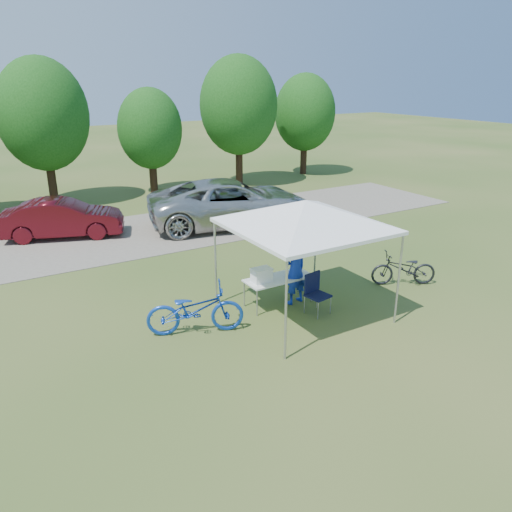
{
  "coord_description": "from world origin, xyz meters",
  "views": [
    {
      "loc": [
        -6.41,
        -8.58,
        5.29
      ],
      "look_at": [
        -0.07,
        2.0,
        0.82
      ],
      "focal_mm": 35.0,
      "sensor_mm": 36.0,
      "label": 1
    }
  ],
  "objects_px": {
    "cyclist": "(295,269)",
    "cooler": "(262,275)",
    "bike_blue": "(195,310)",
    "sedan": "(63,218)",
    "folding_chair": "(315,290)",
    "minivan": "(232,203)",
    "bike_dark": "(404,269)",
    "folding_table": "(279,279)"
  },
  "relations": [
    {
      "from": "folding_table",
      "to": "bike_dark",
      "type": "height_order",
      "value": "bike_dark"
    },
    {
      "from": "bike_dark",
      "to": "cyclist",
      "type": "bearing_deg",
      "value": -71.99
    },
    {
      "from": "bike_dark",
      "to": "cooler",
      "type": "bearing_deg",
      "value": -71.81
    },
    {
      "from": "cyclist",
      "to": "sedan",
      "type": "bearing_deg",
      "value": -74.96
    },
    {
      "from": "folding_chair",
      "to": "minivan",
      "type": "bearing_deg",
      "value": 66.72
    },
    {
      "from": "folding_table",
      "to": "bike_blue",
      "type": "xyz_separation_m",
      "value": [
        -2.35,
        -0.3,
        -0.1
      ]
    },
    {
      "from": "cooler",
      "to": "sedan",
      "type": "distance_m",
      "value": 8.79
    },
    {
      "from": "sedan",
      "to": "cyclist",
      "type": "bearing_deg",
      "value": -136.95
    },
    {
      "from": "cyclist",
      "to": "bike_dark",
      "type": "height_order",
      "value": "cyclist"
    },
    {
      "from": "minivan",
      "to": "bike_dark",
      "type": "bearing_deg",
      "value": -155.18
    },
    {
      "from": "folding_table",
      "to": "cooler",
      "type": "relative_size",
      "value": 3.58
    },
    {
      "from": "cyclist",
      "to": "bike_dark",
      "type": "bearing_deg",
      "value": 160.46
    },
    {
      "from": "cooler",
      "to": "minivan",
      "type": "relative_size",
      "value": 0.08
    },
    {
      "from": "folding_chair",
      "to": "cyclist",
      "type": "xyz_separation_m",
      "value": [
        -0.12,
        0.66,
        0.31
      ]
    },
    {
      "from": "cyclist",
      "to": "sedan",
      "type": "distance_m",
      "value": 9.25
    },
    {
      "from": "cyclist",
      "to": "cooler",
      "type": "bearing_deg",
      "value": -18.71
    },
    {
      "from": "bike_blue",
      "to": "cyclist",
      "type": "bearing_deg",
      "value": -65.86
    },
    {
      "from": "cyclist",
      "to": "folding_chair",
      "type": "bearing_deg",
      "value": 90.83
    },
    {
      "from": "folding_chair",
      "to": "bike_blue",
      "type": "xyz_separation_m",
      "value": [
        -2.84,
        0.51,
        -0.02
      ]
    },
    {
      "from": "cyclist",
      "to": "bike_blue",
      "type": "xyz_separation_m",
      "value": [
        -2.73,
        -0.15,
        -0.33
      ]
    },
    {
      "from": "bike_blue",
      "to": "bike_dark",
      "type": "bearing_deg",
      "value": -73.13
    },
    {
      "from": "cooler",
      "to": "cyclist",
      "type": "xyz_separation_m",
      "value": [
        0.87,
        -0.15,
        0.01
      ]
    },
    {
      "from": "minivan",
      "to": "folding_table",
      "type": "bearing_deg",
      "value": 176.15
    },
    {
      "from": "minivan",
      "to": "bike_blue",
      "type": "bearing_deg",
      "value": 161.31
    },
    {
      "from": "folding_chair",
      "to": "cyclist",
      "type": "height_order",
      "value": "cyclist"
    },
    {
      "from": "sedan",
      "to": "folding_table",
      "type": "bearing_deg",
      "value": -138.78
    },
    {
      "from": "bike_blue",
      "to": "folding_table",
      "type": "bearing_deg",
      "value": -61.81
    },
    {
      "from": "folding_chair",
      "to": "minivan",
      "type": "height_order",
      "value": "minivan"
    },
    {
      "from": "sedan",
      "to": "cooler",
      "type": "bearing_deg",
      "value": -141.73
    },
    {
      "from": "folding_chair",
      "to": "bike_dark",
      "type": "distance_m",
      "value": 3.02
    },
    {
      "from": "folding_chair",
      "to": "folding_table",
      "type": "bearing_deg",
      "value": 111.89
    },
    {
      "from": "cooler",
      "to": "folding_table",
      "type": "bearing_deg",
      "value": 0.0
    },
    {
      "from": "cyclist",
      "to": "minivan",
      "type": "xyz_separation_m",
      "value": [
        1.89,
        6.73,
        -0.0
      ]
    },
    {
      "from": "cooler",
      "to": "cyclist",
      "type": "relative_size",
      "value": 0.27
    },
    {
      "from": "bike_dark",
      "to": "minivan",
      "type": "relative_size",
      "value": 0.28
    },
    {
      "from": "bike_dark",
      "to": "minivan",
      "type": "height_order",
      "value": "minivan"
    },
    {
      "from": "cyclist",
      "to": "bike_dark",
      "type": "xyz_separation_m",
      "value": [
        3.13,
        -0.57,
        -0.42
      ]
    },
    {
      "from": "bike_dark",
      "to": "sedan",
      "type": "xyz_separation_m",
      "value": [
        -6.92,
        9.01,
        0.23
      ]
    },
    {
      "from": "folding_table",
      "to": "bike_blue",
      "type": "relative_size",
      "value": 0.8
    },
    {
      "from": "folding_table",
      "to": "sedan",
      "type": "xyz_separation_m",
      "value": [
        -3.41,
        8.29,
        0.03
      ]
    },
    {
      "from": "bike_dark",
      "to": "minivan",
      "type": "xyz_separation_m",
      "value": [
        -1.24,
        7.31,
        0.42
      ]
    },
    {
      "from": "cooler",
      "to": "bike_dark",
      "type": "distance_m",
      "value": 4.09
    }
  ]
}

